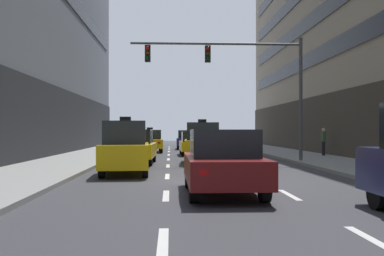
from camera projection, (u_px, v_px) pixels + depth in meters
ground_plane at (216, 182)px, 15.01m from camera, size 120.00×120.00×0.00m
sidewalk_left at (4, 181)px, 14.70m from camera, size 3.88×80.00×0.14m
lane_stripe_l1_s2 at (163, 242)px, 6.94m from camera, size 0.16×2.00×0.01m
lane_stripe_l1_s3 at (166, 196)px, 11.94m from camera, size 0.16×2.00×0.01m
lane_stripe_l1_s4 at (167, 176)px, 16.93m from camera, size 0.16×2.00×0.01m
lane_stripe_l1_s5 at (168, 166)px, 21.93m from camera, size 0.16×2.00×0.01m
lane_stripe_l1_s6 at (168, 159)px, 26.92m from camera, size 0.16×2.00×0.01m
lane_stripe_l1_s7 at (169, 155)px, 31.92m from camera, size 0.16×2.00×0.01m
lane_stripe_l1_s8 at (169, 151)px, 36.91m from camera, size 0.16×2.00×0.01m
lane_stripe_l1_s9 at (169, 149)px, 41.91m from camera, size 0.16×2.00×0.01m
lane_stripe_l1_s10 at (169, 147)px, 46.90m from camera, size 0.16×2.00×0.01m
lane_stripe_l2_s2 at (373, 240)px, 7.09m from camera, size 0.16×2.00×0.01m
lane_stripe_l2_s3 at (289, 195)px, 12.09m from camera, size 0.16×2.00×0.01m
lane_stripe_l2_s4 at (254, 176)px, 17.08m from camera, size 0.16×2.00×0.01m
lane_stripe_l2_s5 at (235, 166)px, 22.08m from camera, size 0.16×2.00×0.01m
lane_stripe_l2_s6 at (223, 159)px, 27.07m from camera, size 0.16×2.00×0.01m
lane_stripe_l2_s7 at (215, 155)px, 32.06m from camera, size 0.16×2.00×0.01m
lane_stripe_l2_s8 at (209, 151)px, 37.06m from camera, size 0.16×2.00×0.01m
lane_stripe_l2_s9 at (204, 149)px, 42.05m from camera, size 0.16×2.00×0.01m
lane_stripe_l2_s10 at (201, 147)px, 47.05m from camera, size 0.16×2.00×0.01m
car_driving_0 at (188, 140)px, 41.77m from camera, size 2.05×4.55×1.68m
taxi_driving_1 at (202, 143)px, 23.77m from camera, size 1.95×4.32×2.23m
taxi_driving_2 at (135, 147)px, 23.23m from camera, size 2.04×4.62×1.90m
taxi_driving_3 at (193, 144)px, 31.33m from camera, size 1.84×4.25×1.75m
car_driving_4 at (223, 163)px, 12.14m from camera, size 1.89×4.51×1.69m
taxi_driving_5 at (150, 141)px, 35.72m from camera, size 2.10×4.63×1.89m
taxi_driving_6 at (125, 148)px, 17.66m from camera, size 1.93×4.24×2.18m
traffic_signal_0 at (241, 71)px, 23.72m from camera, size 8.74×0.35×6.24m
pedestrian_0 at (324, 140)px, 28.50m from camera, size 0.22×0.53×1.66m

